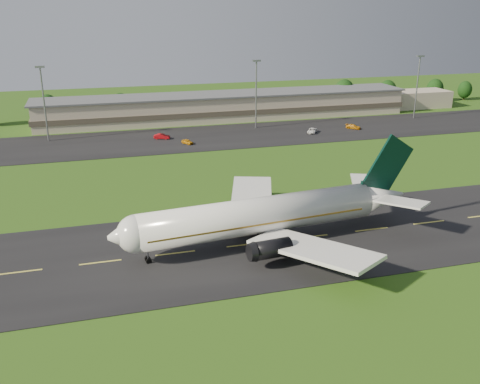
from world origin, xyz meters
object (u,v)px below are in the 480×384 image
object	(u,v)px
service_vehicle_a	(187,142)
service_vehicle_b	(162,136)
service_vehicle_d	(353,127)
light_mast_east	(418,79)
light_mast_centre	(256,86)
terminal	(245,106)
airliner	(264,215)
service_vehicle_c	(312,131)
light_mast_west	(43,95)

from	to	relation	value
service_vehicle_a	service_vehicle_b	distance (m)	9.53
service_vehicle_a	service_vehicle_d	world-z (taller)	service_vehicle_d
service_vehicle_d	light_mast_east	bearing A→B (deg)	-22.92
light_mast_centre	service_vehicle_d	bearing A→B (deg)	-18.69
terminal	service_vehicle_a	world-z (taller)	terminal
airliner	light_mast_east	world-z (taller)	light_mast_east
light_mast_east	service_vehicle_a	distance (m)	80.94
service_vehicle_c	service_vehicle_b	bearing A→B (deg)	-152.77
light_mast_centre	light_mast_east	world-z (taller)	same
terminal	service_vehicle_a	bearing A→B (deg)	-129.76
airliner	terminal	xyz separation A→B (m)	(25.41, 96.10, -0.67)
airliner	light_mast_east	xyz separation A→B (m)	(79.01, 79.91, 8.08)
service_vehicle_c	service_vehicle_d	distance (m)	14.23
terminal	light_mast_east	bearing A→B (deg)	-16.80
airliner	service_vehicle_d	xyz separation A→B (m)	(51.97, 70.45, -3.90)
terminal	light_mast_centre	size ratio (longest dim) A/B	7.13
service_vehicle_a	service_vehicle_d	distance (m)	51.96
light_mast_west	service_vehicle_c	bearing A→B (deg)	-8.54
light_mast_west	service_vehicle_d	xyz separation A→B (m)	(87.95, -9.46, -11.98)
light_mast_west	service_vehicle_b	bearing A→B (deg)	-12.17
light_mast_east	service_vehicle_c	distance (m)	44.29
service_vehicle_b	service_vehicle_d	world-z (taller)	service_vehicle_b
light_mast_west	service_vehicle_d	bearing A→B (deg)	-6.14
terminal	light_mast_east	distance (m)	56.67
terminal	service_vehicle_c	bearing A→B (deg)	-65.52
light_mast_centre	service_vehicle_a	xyz separation A→B (m)	(-23.79, -14.10, -12.02)
terminal	light_mast_east	xyz separation A→B (m)	(53.60, -16.18, 8.75)
airliner	service_vehicle_c	world-z (taller)	airliner
terminal	service_vehicle_a	size ratio (longest dim) A/B	39.83
service_vehicle_a	service_vehicle_c	xyz separation A→B (m)	(37.61, 3.02, 0.06)
light_mast_west	light_mast_centre	distance (m)	60.00
airliner	service_vehicle_a	distance (m)	65.93
airliner	service_vehicle_d	world-z (taller)	airliner
light_mast_centre	light_mast_east	distance (m)	55.00
terminal	light_mast_east	world-z (taller)	light_mast_east
terminal	light_mast_centre	world-z (taller)	light_mast_centre
service_vehicle_b	light_mast_west	bearing A→B (deg)	97.74
light_mast_west	service_vehicle_c	world-z (taller)	light_mast_west
light_mast_east	service_vehicle_c	world-z (taller)	light_mast_east
light_mast_east	terminal	bearing A→B (deg)	163.20
service_vehicle_d	terminal	bearing A→B (deg)	93.80
light_mast_centre	service_vehicle_b	distance (m)	32.57
service_vehicle_d	service_vehicle_c	bearing A→B (deg)	144.36
terminal	service_vehicle_c	size ratio (longest dim) A/B	29.82
light_mast_centre	service_vehicle_a	bearing A→B (deg)	-149.34
terminal	service_vehicle_b	distance (m)	38.58
terminal	light_mast_centre	xyz separation A→B (m)	(-1.40, -16.18, 8.75)
airliner	service_vehicle_c	bearing A→B (deg)	55.33
service_vehicle_c	service_vehicle_a	bearing A→B (deg)	-142.22
light_mast_west	service_vehicle_c	distance (m)	75.60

